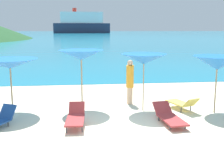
# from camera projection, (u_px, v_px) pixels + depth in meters

# --- Properties ---
(ground_plane) EXTENTS (50.00, 100.00, 0.30)m
(ground_plane) POSITION_uv_depth(u_px,v_px,m) (99.00, 78.00, 18.19)
(ground_plane) COLOR beige
(ocean_water) EXTENTS (650.00, 440.00, 0.02)m
(ocean_water) POSITION_uv_depth(u_px,v_px,m) (84.00, 33.00, 231.11)
(ocean_water) COLOR teal
(ocean_water) RESTS_ON ground_plane
(umbrella_3) EXTENTS (2.24, 2.24, 2.07)m
(umbrella_3) POSITION_uv_depth(u_px,v_px,m) (10.00, 64.00, 9.85)
(umbrella_3) COLOR #9E7F59
(umbrella_3) RESTS_ON ground_plane
(umbrella_4) EXTENTS (1.83, 1.83, 2.35)m
(umbrella_4) POSITION_uv_depth(u_px,v_px,m) (81.00, 55.00, 10.32)
(umbrella_4) COLOR #9E7F59
(umbrella_4) RESTS_ON ground_plane
(umbrella_5) EXTENTS (1.90, 1.90, 2.22)m
(umbrella_5) POSITION_uv_depth(u_px,v_px,m) (144.00, 59.00, 10.17)
(umbrella_5) COLOR #9E7F59
(umbrella_5) RESTS_ON ground_plane
(umbrella_6) EXTENTS (1.81, 1.81, 2.16)m
(umbrella_6) POSITION_uv_depth(u_px,v_px,m) (217.00, 63.00, 9.93)
(umbrella_6) COLOR #9E7F59
(umbrella_6) RESTS_ON ground_plane
(lounge_chair_3) EXTENTS (0.64, 1.55, 0.63)m
(lounge_chair_3) POSITION_uv_depth(u_px,v_px,m) (76.00, 117.00, 8.80)
(lounge_chair_3) COLOR #A53333
(lounge_chair_3) RESTS_ON ground_plane
(lounge_chair_8) EXTENTS (0.79, 1.79, 0.54)m
(lounge_chair_8) POSITION_uv_depth(u_px,v_px,m) (169.00, 116.00, 9.09)
(lounge_chair_8) COLOR #A53333
(lounge_chair_8) RESTS_ON ground_plane
(lounge_chair_9) EXTENTS (0.99, 1.47, 0.61)m
(lounge_chair_9) POSITION_uv_depth(u_px,v_px,m) (182.00, 103.00, 10.49)
(lounge_chair_9) COLOR #D8BF4C
(lounge_chair_9) RESTS_ON ground_plane
(beachgoer_0) EXTENTS (0.32, 0.32, 1.88)m
(beachgoer_0) POSITION_uv_depth(u_px,v_px,m) (130.00, 81.00, 11.28)
(beachgoer_0) COLOR #DBAA84
(beachgoer_0) RESTS_ON ground_plane
(cruise_ship) EXTENTS (44.45, 10.60, 19.51)m
(cruise_ship) POSITION_uv_depth(u_px,v_px,m) (82.00, 24.00, 213.10)
(cruise_ship) COLOR #262D47
(cruise_ship) RESTS_ON ocean_water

